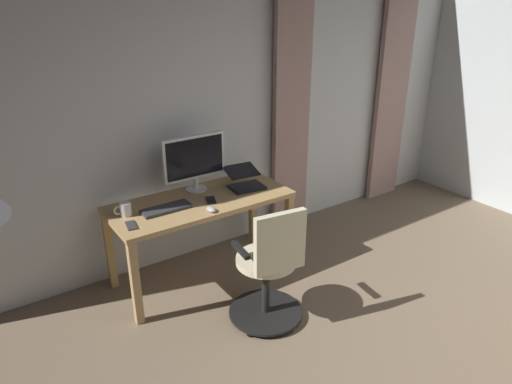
{
  "coord_description": "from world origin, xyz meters",
  "views": [
    {
      "loc": [
        2.26,
        0.63,
        2.29
      ],
      "look_at": [
        0.53,
        -1.9,
        0.97
      ],
      "focal_mm": 32.89,
      "sensor_mm": 36.0,
      "label": 1
    }
  ],
  "objects_px": {
    "laptop": "(245,181)",
    "computer_monitor": "(194,159)",
    "computer_mouse": "(211,209)",
    "cell_phone_by_monitor": "(211,200)",
    "computer_keyboard": "(166,209)",
    "mug_tea": "(125,209)",
    "office_chair": "(270,271)",
    "cell_phone_face_up": "(131,225)",
    "desk": "(201,210)"
  },
  "relations": [
    {
      "from": "computer_keyboard",
      "to": "cell_phone_face_up",
      "type": "xyz_separation_m",
      "value": [
        0.32,
        0.1,
        -0.01
      ]
    },
    {
      "from": "computer_monitor",
      "to": "cell_phone_face_up",
      "type": "height_order",
      "value": "computer_monitor"
    },
    {
      "from": "computer_mouse",
      "to": "office_chair",
      "type": "bearing_deg",
      "value": 104.55
    },
    {
      "from": "mug_tea",
      "to": "desk",
      "type": "bearing_deg",
      "value": 175.05
    },
    {
      "from": "office_chair",
      "to": "computer_monitor",
      "type": "bearing_deg",
      "value": 100.38
    },
    {
      "from": "computer_keyboard",
      "to": "cell_phone_by_monitor",
      "type": "height_order",
      "value": "computer_keyboard"
    },
    {
      "from": "laptop",
      "to": "computer_mouse",
      "type": "relative_size",
      "value": 3.48
    },
    {
      "from": "office_chair",
      "to": "computer_mouse",
      "type": "height_order",
      "value": "office_chair"
    },
    {
      "from": "computer_monitor",
      "to": "computer_keyboard",
      "type": "bearing_deg",
      "value": 31.72
    },
    {
      "from": "desk",
      "to": "computer_mouse",
      "type": "xyz_separation_m",
      "value": [
        0.04,
        0.25,
        0.11
      ]
    },
    {
      "from": "desk",
      "to": "computer_keyboard",
      "type": "xyz_separation_m",
      "value": [
        0.31,
        0.03,
        0.11
      ]
    },
    {
      "from": "cell_phone_by_monitor",
      "to": "computer_monitor",
      "type": "bearing_deg",
      "value": -71.48
    },
    {
      "from": "computer_mouse",
      "to": "cell_phone_face_up",
      "type": "relative_size",
      "value": 0.69
    },
    {
      "from": "desk",
      "to": "computer_monitor",
      "type": "bearing_deg",
      "value": -108.21
    },
    {
      "from": "computer_monitor",
      "to": "mug_tea",
      "type": "xyz_separation_m",
      "value": [
        0.68,
        0.15,
        -0.22
      ]
    },
    {
      "from": "desk",
      "to": "office_chair",
      "type": "height_order",
      "value": "office_chair"
    },
    {
      "from": "office_chair",
      "to": "computer_keyboard",
      "type": "relative_size",
      "value": 2.47
    },
    {
      "from": "cell_phone_by_monitor",
      "to": "mug_tea",
      "type": "height_order",
      "value": "mug_tea"
    },
    {
      "from": "computer_monitor",
      "to": "mug_tea",
      "type": "relative_size",
      "value": 4.17
    },
    {
      "from": "computer_monitor",
      "to": "computer_mouse",
      "type": "xyz_separation_m",
      "value": [
        0.11,
        0.45,
        -0.25
      ]
    },
    {
      "from": "office_chair",
      "to": "computer_mouse",
      "type": "xyz_separation_m",
      "value": [
        0.15,
        -0.57,
        0.3
      ]
    },
    {
      "from": "desk",
      "to": "mug_tea",
      "type": "xyz_separation_m",
      "value": [
        0.61,
        -0.05,
        0.15
      ]
    },
    {
      "from": "computer_keyboard",
      "to": "cell_phone_by_monitor",
      "type": "xyz_separation_m",
      "value": [
        -0.37,
        0.04,
        -0.01
      ]
    },
    {
      "from": "desk",
      "to": "cell_phone_by_monitor",
      "type": "xyz_separation_m",
      "value": [
        -0.06,
        0.07,
        0.1
      ]
    },
    {
      "from": "computer_monitor",
      "to": "mug_tea",
      "type": "bearing_deg",
      "value": 12.73
    },
    {
      "from": "laptop",
      "to": "computer_mouse",
      "type": "xyz_separation_m",
      "value": [
        0.49,
        0.27,
        -0.03
      ]
    },
    {
      "from": "computer_keyboard",
      "to": "mug_tea",
      "type": "bearing_deg",
      "value": -15.83
    },
    {
      "from": "computer_monitor",
      "to": "cell_phone_face_up",
      "type": "relative_size",
      "value": 3.88
    },
    {
      "from": "computer_keyboard",
      "to": "computer_mouse",
      "type": "distance_m",
      "value": 0.35
    },
    {
      "from": "desk",
      "to": "computer_mouse",
      "type": "relative_size",
      "value": 14.86
    },
    {
      "from": "desk",
      "to": "cell_phone_face_up",
      "type": "relative_size",
      "value": 10.32
    },
    {
      "from": "office_chair",
      "to": "mug_tea",
      "type": "distance_m",
      "value": 1.18
    },
    {
      "from": "desk",
      "to": "computer_mouse",
      "type": "bearing_deg",
      "value": 81.04
    },
    {
      "from": "cell_phone_face_up",
      "to": "desk",
      "type": "bearing_deg",
      "value": -158.34
    },
    {
      "from": "laptop",
      "to": "cell_phone_by_monitor",
      "type": "xyz_separation_m",
      "value": [
        0.39,
        0.09,
        -0.05
      ]
    },
    {
      "from": "computer_mouse",
      "to": "cell_phone_by_monitor",
      "type": "distance_m",
      "value": 0.2
    },
    {
      "from": "laptop",
      "to": "cell_phone_face_up",
      "type": "height_order",
      "value": "laptop"
    },
    {
      "from": "office_chair",
      "to": "mug_tea",
      "type": "xyz_separation_m",
      "value": [
        0.72,
        -0.87,
        0.34
      ]
    },
    {
      "from": "cell_phone_face_up",
      "to": "mug_tea",
      "type": "relative_size",
      "value": 1.07
    },
    {
      "from": "computer_mouse",
      "to": "cell_phone_face_up",
      "type": "distance_m",
      "value": 0.61
    },
    {
      "from": "laptop",
      "to": "cell_phone_by_monitor",
      "type": "bearing_deg",
      "value": 20.06
    },
    {
      "from": "computer_monitor",
      "to": "laptop",
      "type": "bearing_deg",
      "value": 154.26
    },
    {
      "from": "laptop",
      "to": "computer_monitor",
      "type": "bearing_deg",
      "value": -19.26
    },
    {
      "from": "office_chair",
      "to": "laptop",
      "type": "bearing_deg",
      "value": 76.11
    },
    {
      "from": "cell_phone_by_monitor",
      "to": "mug_tea",
      "type": "relative_size",
      "value": 1.07
    },
    {
      "from": "office_chair",
      "to": "mug_tea",
      "type": "relative_size",
      "value": 7.16
    },
    {
      "from": "desk",
      "to": "laptop",
      "type": "relative_size",
      "value": 4.28
    },
    {
      "from": "office_chair",
      "to": "mug_tea",
      "type": "bearing_deg",
      "value": 137.53
    },
    {
      "from": "mug_tea",
      "to": "computer_keyboard",
      "type": "bearing_deg",
      "value": 164.17
    },
    {
      "from": "computer_monitor",
      "to": "cell_phone_by_monitor",
      "type": "distance_m",
      "value": 0.39
    }
  ]
}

